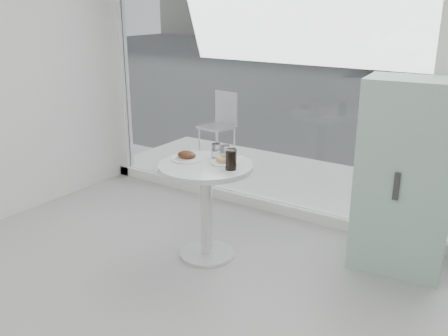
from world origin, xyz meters
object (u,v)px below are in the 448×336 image
Objects in this scene: patio_chair at (221,121)px; water_tumbler_b at (225,154)px; plate_donut at (224,161)px; main_table at (206,191)px; mint_cabinet at (405,177)px; cola_glass at (231,160)px; plate_fritter at (187,156)px; water_tumbler_a at (216,151)px.

water_tumbler_b is (1.37, -1.95, 0.30)m from patio_chair.
patio_chair is at bearing 124.87° from plate_donut.
plate_donut is at bearing -62.07° from water_tumbler_b.
main_table is 0.54× the size of mint_cabinet.
water_tumbler_b is 0.21m from cola_glass.
water_tumbler_b is (-0.03, 0.05, 0.03)m from plate_donut.
plate_fritter is 1.54× the size of cola_glass.
water_tumbler_a is (-1.33, -0.51, 0.10)m from mint_cabinet.
water_tumbler_b reaches higher than patio_chair.
plate_fritter is at bearing -162.11° from plate_donut.
cola_glass is (1.52, -2.10, 0.32)m from patio_chair.
main_table is at bearing -137.09° from plate_donut.
plate_fritter is 0.30m from plate_donut.
cola_glass is (0.23, 0.00, 0.29)m from main_table.
water_tumbler_b is at bearing -46.19° from patio_chair.
water_tumbler_b reaches higher than water_tumbler_a.
water_tumbler_a is 0.92× the size of water_tumbler_b.
main_table is 3.57× the size of plate_donut.
main_table is at bearing -80.13° from water_tumbler_a.
mint_cabinet is 1.28m from cola_glass.
cola_glass reaches higher than plate_fritter.
water_tumbler_a is (0.15, 0.18, 0.02)m from plate_fritter.
plate_fritter is 1.95× the size of water_tumbler_b.
plate_fritter is at bearing -161.11° from mint_cabinet.
main_table is at bearing -157.94° from mint_cabinet.
cola_glass is at bearing -35.03° from water_tumbler_a.
water_tumbler_a is at bearing 163.72° from water_tumbler_b.
mint_cabinet reaches higher than plate_fritter.
mint_cabinet is 9.28× the size of cola_glass.
main_table is 0.92× the size of patio_chair.
plate_fritter reaches higher than main_table.
patio_chair is 7.47× the size of water_tumbler_a.
patio_chair is (-2.59, 1.40, -0.19)m from mint_cabinet.
mint_cabinet is at bearing 32.95° from cola_glass.
main_table is 2.46m from patio_chair.
plate_fritter is 0.23m from water_tumbler_a.
plate_donut is (0.10, 0.10, 0.24)m from main_table.
patio_chair is at bearing 121.58° from main_table.
cola_glass is (0.41, -0.00, 0.05)m from plate_fritter.
water_tumbler_a is at bearing 144.97° from cola_glass.
plate_fritter is 2.12× the size of water_tumbler_a.
water_tumbler_a is 0.11m from water_tumbler_b.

